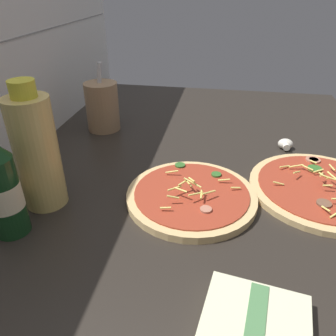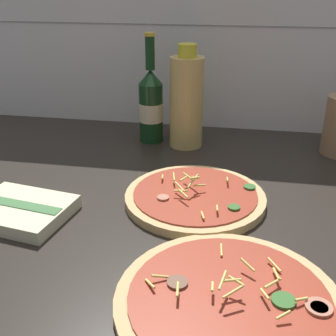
{
  "view_description": "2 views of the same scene",
  "coord_description": "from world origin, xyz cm",
  "px_view_note": "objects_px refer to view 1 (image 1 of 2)",
  "views": [
    {
      "loc": [
        -53.24,
        -3.75,
        42.29
      ],
      "look_at": [
        -0.82,
        5.49,
        11.09
      ],
      "focal_mm": 35.0,
      "sensor_mm": 36.0,
      "label": 1
    },
    {
      "loc": [
        9.05,
        -68.93,
        41.75
      ],
      "look_at": [
        -3.97,
        4.01,
        7.74
      ],
      "focal_mm": 45.0,
      "sensor_mm": 36.0,
      "label": 2
    }
  ],
  "objects_px": {
    "pizza_near": "(321,188)",
    "oil_bottle": "(37,152)",
    "beer_bottle": "(1,186)",
    "utensil_crock": "(102,106)",
    "pizza_far": "(191,196)",
    "mushroom_left": "(286,144)"
  },
  "relations": [
    {
      "from": "pizza_near",
      "to": "beer_bottle",
      "type": "bearing_deg",
      "value": 111.57
    },
    {
      "from": "pizza_near",
      "to": "oil_bottle",
      "type": "bearing_deg",
      "value": 103.57
    },
    {
      "from": "pizza_near",
      "to": "mushroom_left",
      "type": "distance_m",
      "value": 0.2
    },
    {
      "from": "pizza_near",
      "to": "oil_bottle",
      "type": "relative_size",
      "value": 1.2
    },
    {
      "from": "pizza_near",
      "to": "pizza_far",
      "type": "height_order",
      "value": "pizza_far"
    },
    {
      "from": "beer_bottle",
      "to": "utensil_crock",
      "type": "bearing_deg",
      "value": -0.72
    },
    {
      "from": "utensil_crock",
      "to": "pizza_far",
      "type": "bearing_deg",
      "value": -136.64
    },
    {
      "from": "pizza_far",
      "to": "oil_bottle",
      "type": "distance_m",
      "value": 0.31
    },
    {
      "from": "utensil_crock",
      "to": "beer_bottle",
      "type": "bearing_deg",
      "value": 179.28
    },
    {
      "from": "beer_bottle",
      "to": "pizza_far",
      "type": "bearing_deg",
      "value": -63.76
    },
    {
      "from": "beer_bottle",
      "to": "mushroom_left",
      "type": "xyz_separation_m",
      "value": [
        0.42,
        -0.53,
        -0.08
      ]
    },
    {
      "from": "pizza_near",
      "to": "utensil_crock",
      "type": "bearing_deg",
      "value": 67.06
    },
    {
      "from": "beer_bottle",
      "to": "pizza_near",
      "type": "bearing_deg",
      "value": -68.43
    },
    {
      "from": "mushroom_left",
      "to": "utensil_crock",
      "type": "bearing_deg",
      "value": 85.08
    },
    {
      "from": "pizza_near",
      "to": "mushroom_left",
      "type": "xyz_separation_m",
      "value": [
        0.2,
        0.05,
        0.01
      ]
    },
    {
      "from": "pizza_near",
      "to": "utensil_crock",
      "type": "relative_size",
      "value": 1.54
    },
    {
      "from": "pizza_near",
      "to": "oil_bottle",
      "type": "height_order",
      "value": "oil_bottle"
    },
    {
      "from": "pizza_near",
      "to": "pizza_far",
      "type": "bearing_deg",
      "value": 105.87
    },
    {
      "from": "pizza_far",
      "to": "beer_bottle",
      "type": "distance_m",
      "value": 0.35
    },
    {
      "from": "beer_bottle",
      "to": "utensil_crock",
      "type": "xyz_separation_m",
      "value": [
        0.47,
        -0.01,
        -0.02
      ]
    },
    {
      "from": "mushroom_left",
      "to": "utensil_crock",
      "type": "distance_m",
      "value": 0.53
    },
    {
      "from": "utensil_crock",
      "to": "oil_bottle",
      "type": "bearing_deg",
      "value": -178.26
    }
  ]
}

